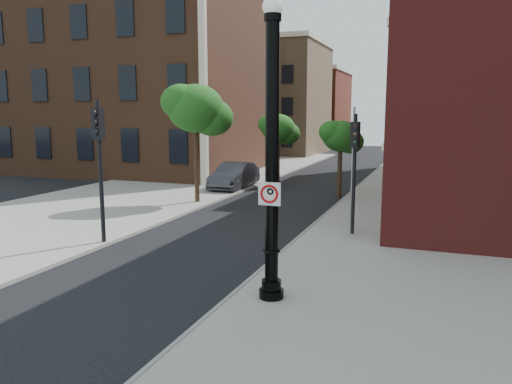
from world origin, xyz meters
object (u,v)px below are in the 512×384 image
at_px(no_parking_sign, 269,194).
at_px(traffic_signal_right, 355,155).
at_px(parked_car, 234,176).
at_px(traffic_signal_left, 99,148).
at_px(lamppost, 272,168).

xyz_separation_m(no_parking_sign, traffic_signal_right, (0.76, 7.47, 0.35)).
distance_m(parked_car, traffic_signal_left, 13.96).
xyz_separation_m(traffic_signal_left, traffic_signal_right, (8.03, 4.27, -0.34)).
bearing_deg(lamppost, traffic_signal_left, 157.43).
distance_m(no_parking_sign, traffic_signal_right, 7.52).
relative_size(no_parking_sign, parked_car, 0.11).
height_order(lamppost, traffic_signal_left, lamppost).
bearing_deg(lamppost, traffic_signal_right, 84.03).
bearing_deg(no_parking_sign, traffic_signal_right, 84.51).
bearing_deg(no_parking_sign, parked_car, 115.69).
relative_size(parked_car, traffic_signal_left, 0.96).
height_order(lamppost, parked_car, lamppost).
height_order(lamppost, no_parking_sign, lamppost).
relative_size(traffic_signal_left, traffic_signal_right, 1.11).
relative_size(no_parking_sign, traffic_signal_left, 0.11).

